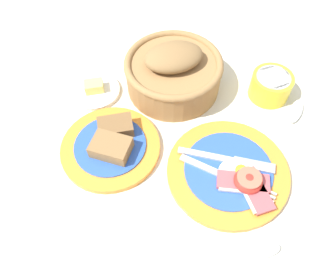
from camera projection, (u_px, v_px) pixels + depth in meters
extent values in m
plane|color=beige|center=(200.00, 182.00, 0.61)|extent=(3.00, 3.00, 0.00)
cylinder|color=orange|center=(228.00, 171.00, 0.62)|extent=(0.23, 0.23, 0.01)
cylinder|color=#2D56B7|center=(228.00, 169.00, 0.61)|extent=(0.17, 0.17, 0.00)
cube|color=#BC5156|center=(255.00, 190.00, 0.58)|extent=(0.06, 0.09, 0.01)
cube|color=beige|center=(247.00, 193.00, 0.58)|extent=(0.04, 0.08, 0.01)
cube|color=#BC5156|center=(243.00, 182.00, 0.59)|extent=(0.10, 0.05, 0.01)
cube|color=beige|center=(243.00, 190.00, 0.58)|extent=(0.09, 0.02, 0.01)
ellipsoid|color=red|center=(248.00, 181.00, 0.59)|extent=(0.05, 0.05, 0.03)
cylinder|color=#DB664C|center=(250.00, 178.00, 0.58)|extent=(0.04, 0.04, 0.00)
ellipsoid|color=white|center=(238.00, 172.00, 0.61)|extent=(0.07, 0.06, 0.01)
ellipsoid|color=yellow|center=(241.00, 170.00, 0.60)|extent=(0.02, 0.02, 0.01)
cube|color=silver|center=(207.00, 168.00, 0.61)|extent=(0.10, 0.06, 0.00)
cube|color=silver|center=(244.00, 185.00, 0.59)|extent=(0.03, 0.03, 0.00)
cube|color=silver|center=(262.00, 197.00, 0.58)|extent=(0.04, 0.02, 0.00)
cube|color=silver|center=(263.00, 193.00, 0.58)|extent=(0.04, 0.02, 0.00)
cube|color=silver|center=(265.00, 190.00, 0.59)|extent=(0.04, 0.02, 0.00)
cube|color=silver|center=(206.00, 155.00, 0.63)|extent=(0.11, 0.04, 0.00)
cube|color=#9EA0A5|center=(254.00, 165.00, 0.61)|extent=(0.08, 0.04, 0.00)
cylinder|color=orange|center=(111.00, 147.00, 0.65)|extent=(0.20, 0.20, 0.01)
cylinder|color=#2D56B7|center=(110.00, 145.00, 0.64)|extent=(0.14, 0.14, 0.00)
cube|color=brown|center=(116.00, 127.00, 0.65)|extent=(0.08, 0.06, 0.02)
cube|color=olive|center=(111.00, 147.00, 0.62)|extent=(0.09, 0.07, 0.03)
cylinder|color=yellow|center=(270.00, 86.00, 0.72)|extent=(0.09, 0.09, 0.06)
cylinder|color=white|center=(273.00, 78.00, 0.70)|extent=(0.07, 0.07, 0.01)
cylinder|color=olive|center=(173.00, 75.00, 0.72)|extent=(0.21, 0.21, 0.07)
torus|color=olive|center=(174.00, 63.00, 0.69)|extent=(0.21, 0.21, 0.02)
ellipsoid|color=olive|center=(174.00, 57.00, 0.68)|extent=(0.14, 0.12, 0.04)
cylinder|color=silver|center=(95.00, 91.00, 0.74)|extent=(0.11, 0.11, 0.01)
cube|color=#F4E06B|center=(94.00, 86.00, 0.72)|extent=(0.05, 0.04, 0.02)
cube|color=silver|center=(282.00, 148.00, 0.65)|extent=(0.06, 0.10, 0.01)
ellipsoid|color=silver|center=(296.00, 111.00, 0.70)|extent=(0.05, 0.07, 0.01)
cube|color=silver|center=(319.00, 240.00, 0.55)|extent=(0.11, 0.03, 0.01)
ellipsoid|color=silver|center=(260.00, 251.00, 0.54)|extent=(0.07, 0.04, 0.01)
cube|color=silver|center=(140.00, 230.00, 0.56)|extent=(0.10, 0.05, 0.01)
cube|color=silver|center=(179.00, 214.00, 0.58)|extent=(0.03, 0.03, 0.01)
cube|color=silver|center=(199.00, 210.00, 0.58)|extent=(0.04, 0.02, 0.00)
cube|color=silver|center=(197.00, 206.00, 0.58)|extent=(0.04, 0.02, 0.00)
cube|color=silver|center=(195.00, 202.00, 0.59)|extent=(0.04, 0.02, 0.00)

